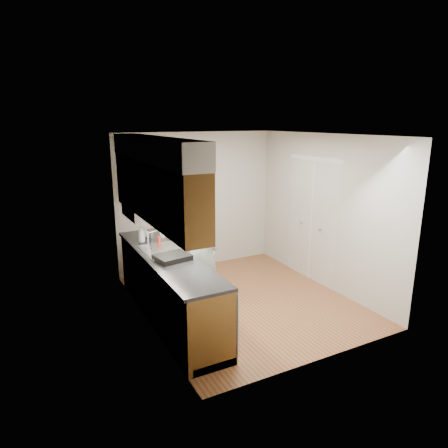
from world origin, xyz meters
The scene contains 16 objects.
floor centered at (0.00, 0.00, 0.00)m, with size 3.50×3.50×0.00m, color #9B603A.
ceiling centered at (0.00, 0.00, 2.50)m, with size 3.50×3.50×0.00m, color white.
wall_left centered at (-1.50, 0.00, 1.25)m, with size 0.02×3.50×2.50m, color beige.
wall_right centered at (1.50, 0.00, 1.25)m, with size 0.02×3.50×2.50m, color beige.
wall_back centered at (0.00, 1.75, 1.25)m, with size 3.00×0.02×2.50m, color beige.
counter centered at (-1.20, 0.00, 0.49)m, with size 0.64×2.80×1.30m.
upper_cabinets centered at (-1.33, 0.05, 1.95)m, with size 0.47×2.80×1.21m.
closet_door centered at (1.49, 0.30, 1.02)m, with size 0.02×1.22×2.05m, color white.
floor_mat centered at (-0.61, 0.28, 0.01)m, with size 0.46×0.78×0.01m, color #575759.
person centered at (-0.61, 0.28, 1.04)m, with size 0.72×0.48×2.05m, color #A2C2C5.
soap_bottle_a centered at (-1.34, 0.73, 1.07)m, with size 0.10×0.10×0.25m, color silver.
soap_bottle_b centered at (-1.00, 0.82, 1.03)m, with size 0.08×0.08×0.17m, color silver.
soap_bottle_c centered at (-1.22, 0.95, 1.02)m, with size 0.12×0.12×0.15m, color silver.
soda_can centered at (-1.15, 0.52, 1.00)m, with size 0.06×0.06×0.12m, color #B8371F.
steel_can centered at (-1.17, 0.83, 1.00)m, with size 0.07×0.07×0.13m, color #A5A5AA.
dish_rack centered at (-1.21, -0.21, 0.97)m, with size 0.42×0.35×0.07m, color black.
Camera 1 is at (-2.87, -4.87, 2.70)m, focal length 32.00 mm.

